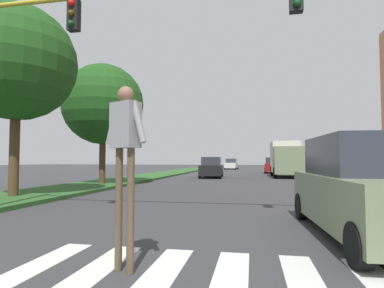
{
  "coord_description": "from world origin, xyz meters",
  "views": [
    {
      "loc": [
        0.28,
        3.27,
        1.49
      ],
      "look_at": [
        -2.27,
        16.66,
        2.18
      ],
      "focal_mm": 29.49,
      "sensor_mm": 36.0,
      "label": 1
    }
  ],
  "objects_px": {
    "sedan_midblock": "(212,168)",
    "sedan_distant": "(273,166)",
    "tree_mid": "(17,63)",
    "sedan_far_horizon": "(231,164)",
    "traffic_light_gantry": "(74,43)",
    "tree_far": "(103,105)",
    "truck_box_delivery": "(286,158)",
    "pedestrian_performer": "(125,147)",
    "suv_crossing": "(367,189)"
  },
  "relations": [
    {
      "from": "truck_box_delivery",
      "to": "pedestrian_performer",
      "type": "bearing_deg",
      "value": -100.57
    },
    {
      "from": "tree_mid",
      "to": "truck_box_delivery",
      "type": "bearing_deg",
      "value": 57.09
    },
    {
      "from": "sedan_far_horizon",
      "to": "traffic_light_gantry",
      "type": "bearing_deg",
      "value": -91.43
    },
    {
      "from": "tree_mid",
      "to": "tree_far",
      "type": "xyz_separation_m",
      "value": [
        0.33,
        6.45,
        -0.49
      ]
    },
    {
      "from": "tree_mid",
      "to": "sedan_distant",
      "type": "relative_size",
      "value": 1.6
    },
    {
      "from": "tree_far",
      "to": "sedan_far_horizon",
      "type": "distance_m",
      "value": 34.46
    },
    {
      "from": "traffic_light_gantry",
      "to": "sedan_far_horizon",
      "type": "relative_size",
      "value": 2.22
    },
    {
      "from": "traffic_light_gantry",
      "to": "truck_box_delivery",
      "type": "height_order",
      "value": "traffic_light_gantry"
    },
    {
      "from": "sedan_far_horizon",
      "to": "truck_box_delivery",
      "type": "height_order",
      "value": "truck_box_delivery"
    },
    {
      "from": "pedestrian_performer",
      "to": "sedan_far_horizon",
      "type": "height_order",
      "value": "pedestrian_performer"
    },
    {
      "from": "suv_crossing",
      "to": "sedan_distant",
      "type": "relative_size",
      "value": 1.03
    },
    {
      "from": "sedan_midblock",
      "to": "sedan_distant",
      "type": "xyz_separation_m",
      "value": [
        5.67,
        10.38,
        0.01
      ]
    },
    {
      "from": "sedan_distant",
      "to": "truck_box_delivery",
      "type": "distance_m",
      "value": 8.51
    },
    {
      "from": "pedestrian_performer",
      "to": "truck_box_delivery",
      "type": "bearing_deg",
      "value": 79.43
    },
    {
      "from": "tree_far",
      "to": "sedan_midblock",
      "type": "relative_size",
      "value": 1.51
    },
    {
      "from": "traffic_light_gantry",
      "to": "pedestrian_performer",
      "type": "bearing_deg",
      "value": -48.6
    },
    {
      "from": "pedestrian_performer",
      "to": "sedan_far_horizon",
      "type": "xyz_separation_m",
      "value": [
        -1.55,
        46.67,
        -0.88
      ]
    },
    {
      "from": "traffic_light_gantry",
      "to": "sedan_midblock",
      "type": "relative_size",
      "value": 2.14
    },
    {
      "from": "sedan_midblock",
      "to": "truck_box_delivery",
      "type": "bearing_deg",
      "value": 17.21
    },
    {
      "from": "tree_mid",
      "to": "sedan_far_horizon",
      "type": "xyz_separation_m",
      "value": [
        5.56,
        40.29,
        -4.41
      ]
    },
    {
      "from": "traffic_light_gantry",
      "to": "pedestrian_performer",
      "type": "relative_size",
      "value": 3.92
    },
    {
      "from": "truck_box_delivery",
      "to": "sedan_distant",
      "type": "bearing_deg",
      "value": 93.83
    },
    {
      "from": "tree_mid",
      "to": "traffic_light_gantry",
      "type": "height_order",
      "value": "tree_mid"
    },
    {
      "from": "tree_mid",
      "to": "sedan_far_horizon",
      "type": "height_order",
      "value": "tree_mid"
    },
    {
      "from": "tree_mid",
      "to": "sedan_midblock",
      "type": "distance_m",
      "value": 17.55
    },
    {
      "from": "tree_far",
      "to": "pedestrian_performer",
      "type": "relative_size",
      "value": 2.77
    },
    {
      "from": "pedestrian_performer",
      "to": "truck_box_delivery",
      "type": "relative_size",
      "value": 0.4
    },
    {
      "from": "traffic_light_gantry",
      "to": "tree_far",
      "type": "bearing_deg",
      "value": 112.83
    },
    {
      "from": "pedestrian_performer",
      "to": "suv_crossing",
      "type": "xyz_separation_m",
      "value": [
        3.87,
        2.66,
        -0.73
      ]
    },
    {
      "from": "tree_far",
      "to": "traffic_light_gantry",
      "type": "distance_m",
      "value": 10.68
    },
    {
      "from": "sedan_distant",
      "to": "sedan_far_horizon",
      "type": "height_order",
      "value": "sedan_distant"
    },
    {
      "from": "suv_crossing",
      "to": "sedan_distant",
      "type": "height_order",
      "value": "suv_crossing"
    },
    {
      "from": "traffic_light_gantry",
      "to": "truck_box_delivery",
      "type": "xyz_separation_m",
      "value": [
        7.2,
        21.42,
        -2.76
      ]
    },
    {
      "from": "suv_crossing",
      "to": "traffic_light_gantry",
      "type": "bearing_deg",
      "value": 177.06
    },
    {
      "from": "tree_far",
      "to": "sedan_far_horizon",
      "type": "height_order",
      "value": "tree_far"
    },
    {
      "from": "tree_mid",
      "to": "tree_far",
      "type": "bearing_deg",
      "value": 87.06
    },
    {
      "from": "tree_far",
      "to": "sedan_midblock",
      "type": "bearing_deg",
      "value": 62.15
    },
    {
      "from": "tree_mid",
      "to": "sedan_far_horizon",
      "type": "distance_m",
      "value": 40.91
    },
    {
      "from": "sedan_far_horizon",
      "to": "sedan_distant",
      "type": "bearing_deg",
      "value": -68.12
    },
    {
      "from": "tree_mid",
      "to": "pedestrian_performer",
      "type": "xyz_separation_m",
      "value": [
        7.11,
        -6.38,
        -3.53
      ]
    },
    {
      "from": "pedestrian_performer",
      "to": "sedan_distant",
      "type": "xyz_separation_m",
      "value": [
        3.99,
        32.87,
        -0.85
      ]
    },
    {
      "from": "tree_mid",
      "to": "traffic_light_gantry",
      "type": "relative_size",
      "value": 0.74
    },
    {
      "from": "tree_mid",
      "to": "sedan_midblock",
      "type": "height_order",
      "value": "tree_mid"
    },
    {
      "from": "tree_far",
      "to": "suv_crossing",
      "type": "relative_size",
      "value": 1.47
    },
    {
      "from": "sedan_distant",
      "to": "truck_box_delivery",
      "type": "bearing_deg",
      "value": -86.17
    },
    {
      "from": "sedan_midblock",
      "to": "truck_box_delivery",
      "type": "height_order",
      "value": "truck_box_delivery"
    },
    {
      "from": "tree_far",
      "to": "pedestrian_performer",
      "type": "xyz_separation_m",
      "value": [
        6.78,
        -12.83,
        -3.04
      ]
    },
    {
      "from": "tree_mid",
      "to": "traffic_light_gantry",
      "type": "bearing_deg",
      "value": -37.15
    },
    {
      "from": "tree_far",
      "to": "sedan_midblock",
      "type": "xyz_separation_m",
      "value": [
        5.1,
        9.65,
        -3.9
      ]
    },
    {
      "from": "sedan_far_horizon",
      "to": "pedestrian_performer",
      "type": "bearing_deg",
      "value": -88.1
    }
  ]
}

